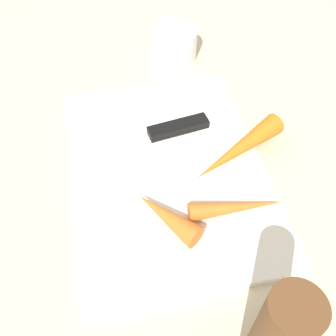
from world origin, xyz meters
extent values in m
plane|color=#C6B793|center=(0.00, 0.00, 0.00)|extent=(1.40, 1.40, 0.00)
cube|color=silver|center=(0.00, 0.00, 0.01)|extent=(0.36, 0.26, 0.01)
cube|color=#B7B7BC|center=(-0.05, -0.07, 0.01)|extent=(0.03, 0.11, 0.00)
cube|color=black|center=(-0.07, 0.03, 0.02)|extent=(0.03, 0.09, 0.01)
cone|color=orange|center=(0.08, -0.02, 0.03)|extent=(0.09, 0.08, 0.03)
cone|color=orange|center=(0.00, 0.10, 0.03)|extent=(0.10, 0.15, 0.03)
cone|color=orange|center=(0.09, 0.07, 0.02)|extent=(0.03, 0.12, 0.02)
cylinder|color=silver|center=(-0.26, 0.06, 0.03)|extent=(0.08, 0.08, 0.05)
camera|label=1|loc=(0.34, -0.07, 0.43)|focal=42.81mm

